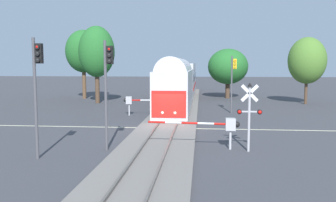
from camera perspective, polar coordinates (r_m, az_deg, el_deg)
ground_plane at (r=27.33m, az=-0.12°, el=-4.34°), size 220.00×220.00×0.00m
road_centre_stripe at (r=27.33m, az=-0.12°, el=-4.33°), size 44.00×0.20×0.01m
railway_track at (r=27.32m, az=-0.12°, el=-4.14°), size 4.40×80.00×0.32m
commuter_train at (r=46.42m, az=2.16°, el=3.35°), size 3.04×39.49×5.16m
crossing_gate_near at (r=20.69m, az=8.47°, el=-3.82°), size 5.27×0.40×1.80m
crossing_signal_mast at (r=20.26m, az=12.80°, el=-1.36°), size 1.36×0.44×3.85m
crossing_gate_far at (r=33.92m, az=-5.07°, el=0.02°), size 5.99×0.40×1.80m
traffic_signal_near_left at (r=19.26m, az=-20.12°, el=3.35°), size 0.53×0.38×6.19m
traffic_signal_median at (r=20.17m, az=-9.58°, el=3.67°), size 0.53×0.38×6.15m
traffic_signal_far_side at (r=35.94m, az=10.31°, el=4.11°), size 0.53×0.38×5.66m
elm_centre_background at (r=51.68m, az=9.50°, el=5.41°), size 5.65×5.65×7.00m
pine_left_background at (r=51.73m, az=-13.29°, el=7.66°), size 4.93×4.93×9.56m
oak_behind_train at (r=45.30m, az=-11.27°, el=7.65°), size 4.41×4.41×9.50m
maple_right_background at (r=46.52m, az=21.23°, el=6.00°), size 4.49×4.49×8.06m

